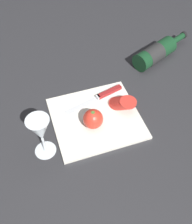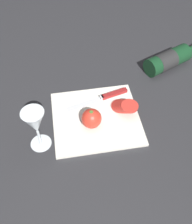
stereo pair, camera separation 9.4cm
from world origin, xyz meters
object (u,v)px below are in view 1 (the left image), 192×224
Objects in this scene: wine_bottle at (156,53)px; wine_glass at (40,131)px; whole_tomato at (93,119)px; knife at (104,95)px; tomato_slice_stack_near at (122,103)px.

wine_bottle is 0.65m from wine_glass.
wine_bottle is 0.47m from whole_tomato.
tomato_slice_stack_near is at bearing 106.34° from knife.
wine_glass is (-0.57, -0.31, 0.07)m from wine_bottle.
wine_glass is 1.64× the size of tomato_slice_stack_near.
whole_tomato is 0.71× the size of tomato_slice_stack_near.
tomato_slice_stack_near is at bearing 15.84° from wine_glass.
wine_glass is 0.34m from tomato_slice_stack_near.
wine_glass is 2.31× the size of whole_tomato.
whole_tomato is at bearing -160.65° from tomato_slice_stack_near.
wine_bottle is at bearing -168.05° from knife.
knife is 0.09m from tomato_slice_stack_near.
wine_glass reaches higher than knife.
wine_bottle is 3.10× the size of tomato_slice_stack_near.
tomato_slice_stack_near is (-0.25, -0.22, -0.01)m from wine_bottle.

